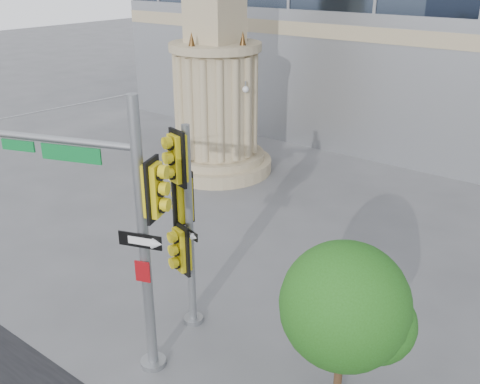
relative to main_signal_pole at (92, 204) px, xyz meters
The scene contains 5 objects.
ground 3.80m from the main_signal_pole, 60.60° to the left, with size 120.00×120.00×0.00m, color #545456.
monument 11.61m from the main_signal_pole, 118.00° to the left, with size 4.40×4.40×16.60m.
main_signal_pole is the anchor object (origin of this frame).
secondary_signal_pole 2.11m from the main_signal_pole, 73.07° to the left, with size 0.83×0.74×4.82m.
street_tree 5.10m from the main_signal_pole, 17.49° to the left, with size 2.30×2.24×3.58m.
Camera 1 is at (7.26, -6.73, 7.79)m, focal length 40.00 mm.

